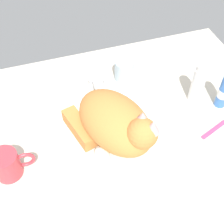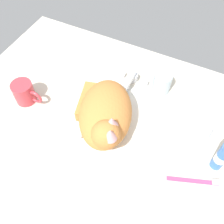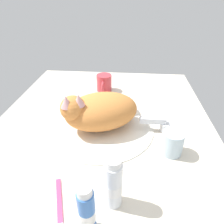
{
  "view_description": "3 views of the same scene",
  "coord_description": "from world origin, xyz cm",
  "px_view_note": "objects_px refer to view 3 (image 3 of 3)",
  "views": [
    {
      "loc": [
        -17.16,
        -50.74,
        72.89
      ],
      "look_at": [
        0.21,
        3.14,
        7.57
      ],
      "focal_mm": 48.62,
      "sensor_mm": 36.0,
      "label": 1
    },
    {
      "loc": [
        22.38,
        -40.91,
        73.29
      ],
      "look_at": [
        0.99,
        2.53,
        5.06
      ],
      "focal_mm": 41.28,
      "sensor_mm": 36.0,
      "label": 2
    },
    {
      "loc": [
        58.93,
        8.78,
        44.44
      ],
      "look_at": [
        -1.34,
        3.57,
        6.06
      ],
      "focal_mm": 32.22,
      "sensor_mm": 36.0,
      "label": 3
    }
  ],
  "objects_px": {
    "rinse_cup": "(172,143)",
    "toothbrush": "(59,208)",
    "cat": "(99,111)",
    "coffee_mug": "(104,83)",
    "toothpaste_bottle": "(113,184)",
    "mouthwash_bottle": "(87,211)",
    "faucet": "(161,125)"
  },
  "relations": [
    {
      "from": "rinse_cup",
      "to": "mouthwash_bottle",
      "type": "relative_size",
      "value": 0.56
    },
    {
      "from": "toothpaste_bottle",
      "to": "coffee_mug",
      "type": "bearing_deg",
      "value": -171.14
    },
    {
      "from": "rinse_cup",
      "to": "mouthwash_bottle",
      "type": "distance_m",
      "value": 0.33
    },
    {
      "from": "coffee_mug",
      "to": "rinse_cup",
      "type": "relative_size",
      "value": 1.46
    },
    {
      "from": "faucet",
      "to": "rinse_cup",
      "type": "height_order",
      "value": "rinse_cup"
    },
    {
      "from": "faucet",
      "to": "toothpaste_bottle",
      "type": "relative_size",
      "value": 0.85
    },
    {
      "from": "mouthwash_bottle",
      "to": "toothbrush",
      "type": "relative_size",
      "value": 0.93
    },
    {
      "from": "mouthwash_bottle",
      "to": "toothbrush",
      "type": "xyz_separation_m",
      "value": [
        -0.04,
        -0.08,
        -0.06
      ]
    },
    {
      "from": "cat",
      "to": "mouthwash_bottle",
      "type": "relative_size",
      "value": 2.18
    },
    {
      "from": "cat",
      "to": "coffee_mug",
      "type": "height_order",
      "value": "cat"
    },
    {
      "from": "faucet",
      "to": "mouthwash_bottle",
      "type": "relative_size",
      "value": 0.89
    },
    {
      "from": "faucet",
      "to": "mouthwash_bottle",
      "type": "distance_m",
      "value": 0.41
    },
    {
      "from": "cat",
      "to": "toothbrush",
      "type": "relative_size",
      "value": 2.03
    },
    {
      "from": "cat",
      "to": "coffee_mug",
      "type": "relative_size",
      "value": 2.67
    },
    {
      "from": "rinse_cup",
      "to": "toothbrush",
      "type": "xyz_separation_m",
      "value": [
        0.22,
        -0.29,
        -0.03
      ]
    },
    {
      "from": "faucet",
      "to": "mouthwash_bottle",
      "type": "bearing_deg",
      "value": -27.86
    },
    {
      "from": "faucet",
      "to": "coffee_mug",
      "type": "distance_m",
      "value": 0.39
    },
    {
      "from": "faucet",
      "to": "toothpaste_bottle",
      "type": "xyz_separation_m",
      "value": [
        0.3,
        -0.15,
        0.04
      ]
    },
    {
      "from": "faucet",
      "to": "coffee_mug",
      "type": "xyz_separation_m",
      "value": [
        -0.3,
        -0.24,
        0.02
      ]
    },
    {
      "from": "rinse_cup",
      "to": "toothbrush",
      "type": "relative_size",
      "value": 0.52
    },
    {
      "from": "coffee_mug",
      "to": "rinse_cup",
      "type": "distance_m",
      "value": 0.49
    },
    {
      "from": "toothbrush",
      "to": "mouthwash_bottle",
      "type": "bearing_deg",
      "value": 63.05
    },
    {
      "from": "coffee_mug",
      "to": "toothbrush",
      "type": "distance_m",
      "value": 0.63
    },
    {
      "from": "mouthwash_bottle",
      "to": "toothbrush",
      "type": "bearing_deg",
      "value": -116.95
    },
    {
      "from": "toothpaste_bottle",
      "to": "mouthwash_bottle",
      "type": "height_order",
      "value": "toothpaste_bottle"
    },
    {
      "from": "rinse_cup",
      "to": "toothbrush",
      "type": "distance_m",
      "value": 0.36
    },
    {
      "from": "toothpaste_bottle",
      "to": "mouthwash_bottle",
      "type": "xyz_separation_m",
      "value": [
        0.07,
        -0.05,
        -0.0
      ]
    },
    {
      "from": "rinse_cup",
      "to": "mouthwash_bottle",
      "type": "height_order",
      "value": "mouthwash_bottle"
    },
    {
      "from": "faucet",
      "to": "toothbrush",
      "type": "height_order",
      "value": "faucet"
    },
    {
      "from": "coffee_mug",
      "to": "toothpaste_bottle",
      "type": "bearing_deg",
      "value": 8.86
    },
    {
      "from": "faucet",
      "to": "cat",
      "type": "distance_m",
      "value": 0.23
    },
    {
      "from": "rinse_cup",
      "to": "toothpaste_bottle",
      "type": "bearing_deg",
      "value": -41.53
    }
  ]
}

